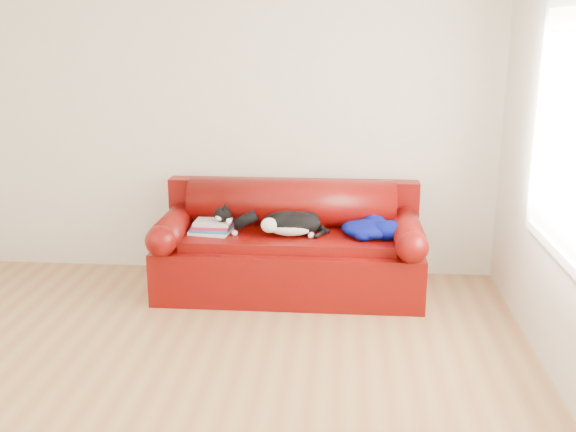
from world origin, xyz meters
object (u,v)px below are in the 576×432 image
object	(u,v)px
book_stack	(212,227)
blanket	(371,228)
cat	(290,224)
sofa_base	(289,263)

from	to	relation	value
book_stack	blanket	distance (m)	1.26
blanket	cat	bearing A→B (deg)	-176.90
sofa_base	book_stack	bearing A→B (deg)	-174.00
sofa_base	blanket	world-z (taller)	blanket
sofa_base	book_stack	xyz separation A→B (m)	(-0.62, -0.06, 0.31)
cat	book_stack	bearing A→B (deg)	159.15
sofa_base	book_stack	size ratio (longest dim) A/B	6.11
book_stack	blanket	bearing A→B (deg)	0.74
cat	sofa_base	bearing A→B (deg)	79.74
book_stack	cat	world-z (taller)	cat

